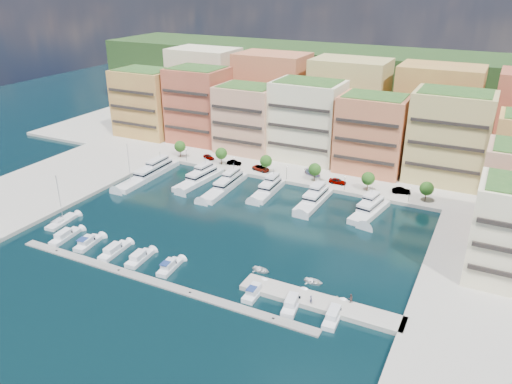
% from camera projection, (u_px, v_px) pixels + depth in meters
% --- Properties ---
extents(ground, '(400.00, 400.00, 0.00)m').
position_uv_depth(ground, '(237.00, 225.00, 124.97)').
color(ground, black).
rests_on(ground, ground).
extents(north_quay, '(220.00, 64.00, 2.00)m').
position_uv_depth(north_quay, '(321.00, 152.00, 175.74)').
color(north_quay, '#9E998E').
rests_on(north_quay, ground).
extents(east_quay, '(34.00, 76.00, 2.00)m').
position_uv_depth(east_quay, '(508.00, 311.00, 92.90)').
color(east_quay, '#9E998E').
rests_on(east_quay, ground).
extents(west_quay, '(34.00, 76.00, 2.00)m').
position_uv_depth(west_quay, '(35.00, 192.00, 143.93)').
color(west_quay, '#9E998E').
rests_on(west_quay, ground).
extents(hillside, '(240.00, 40.00, 58.00)m').
position_uv_depth(hillside, '(359.00, 120.00, 215.04)').
color(hillside, '#203516').
rests_on(hillside, ground).
extents(south_pontoon, '(72.00, 2.20, 0.35)m').
position_uv_depth(south_pontoon, '(153.00, 282.00, 101.64)').
color(south_pontoon, gray).
rests_on(south_pontoon, ground).
extents(finger_pier, '(32.00, 5.00, 2.00)m').
position_uv_depth(finger_pier, '(320.00, 305.00, 94.61)').
color(finger_pier, '#9E998E').
rests_on(finger_pier, ground).
extents(apartment_0, '(22.00, 16.50, 24.80)m').
position_uv_depth(apartment_0, '(146.00, 103.00, 187.74)').
color(apartment_0, gold).
rests_on(apartment_0, north_quay).
extents(apartment_1, '(20.00, 16.50, 26.80)m').
position_uv_depth(apartment_1, '(199.00, 105.00, 179.93)').
color(apartment_1, '#B95A3D').
rests_on(apartment_1, north_quay).
extents(apartment_2, '(20.00, 15.50, 22.80)m').
position_uv_depth(apartment_2, '(247.00, 119.00, 170.44)').
color(apartment_2, tan).
rests_on(apartment_2, north_quay).
extents(apartment_3, '(22.00, 16.50, 25.80)m').
position_uv_depth(apartment_3, '(307.00, 120.00, 162.84)').
color(apartment_3, '#F8EEC0').
rests_on(apartment_3, north_quay).
extents(apartment_4, '(20.00, 15.50, 23.80)m').
position_uv_depth(apartment_4, '(372.00, 134.00, 152.55)').
color(apartment_4, '#BD6947').
rests_on(apartment_4, north_quay).
extents(apartment_5, '(22.00, 16.50, 26.80)m').
position_uv_depth(apartment_5, '(449.00, 137.00, 144.53)').
color(apartment_5, tan).
rests_on(apartment_5, north_quay).
extents(backblock_0, '(26.00, 18.00, 30.00)m').
position_uv_depth(backblock_0, '(205.00, 86.00, 201.80)').
color(backblock_0, '#F8EEC0').
rests_on(backblock_0, north_quay).
extents(backblock_1, '(26.00, 18.00, 30.00)m').
position_uv_depth(backblock_1, '(272.00, 94.00, 189.45)').
color(backblock_1, '#BD6947').
rests_on(backblock_1, north_quay).
extents(backblock_2, '(26.00, 18.00, 30.00)m').
position_uv_depth(backblock_2, '(348.00, 102.00, 177.11)').
color(backblock_2, tan).
rests_on(backblock_2, north_quay).
extents(backblock_3, '(26.00, 18.00, 30.00)m').
position_uv_depth(backblock_3, '(436.00, 112.00, 164.76)').
color(backblock_3, gold).
rests_on(backblock_3, north_quay).
extents(tree_0, '(3.80, 3.80, 5.65)m').
position_uv_depth(tree_0, '(180.00, 146.00, 166.97)').
color(tree_0, '#473323').
rests_on(tree_0, north_quay).
extents(tree_1, '(3.80, 3.80, 5.65)m').
position_uv_depth(tree_1, '(221.00, 153.00, 160.38)').
color(tree_1, '#473323').
rests_on(tree_1, north_quay).
extents(tree_2, '(3.80, 3.80, 5.65)m').
position_uv_depth(tree_2, '(266.00, 161.00, 153.80)').
color(tree_2, '#473323').
rests_on(tree_2, north_quay).
extents(tree_3, '(3.80, 3.80, 5.65)m').
position_uv_depth(tree_3, '(315.00, 169.00, 147.21)').
color(tree_3, '#473323').
rests_on(tree_3, north_quay).
extents(tree_4, '(3.80, 3.80, 5.65)m').
position_uv_depth(tree_4, '(368.00, 179.00, 140.63)').
color(tree_4, '#473323').
rests_on(tree_4, north_quay).
extents(tree_5, '(3.80, 3.80, 5.65)m').
position_uv_depth(tree_5, '(427.00, 189.00, 134.04)').
color(tree_5, '#473323').
rests_on(tree_5, north_quay).
extents(lamppost_0, '(0.30, 0.30, 4.20)m').
position_uv_depth(lamppost_0, '(186.00, 153.00, 163.80)').
color(lamppost_0, black).
rests_on(lamppost_0, north_quay).
extents(lamppost_1, '(0.30, 0.30, 4.20)m').
position_uv_depth(lamppost_1, '(234.00, 161.00, 156.39)').
color(lamppost_1, black).
rests_on(lamppost_1, north_quay).
extents(lamppost_2, '(0.30, 0.30, 4.20)m').
position_uv_depth(lamppost_2, '(287.00, 170.00, 148.99)').
color(lamppost_2, black).
rests_on(lamppost_2, north_quay).
extents(lamppost_3, '(0.30, 0.30, 4.20)m').
position_uv_depth(lamppost_3, '(345.00, 181.00, 141.58)').
color(lamppost_3, black).
rests_on(lamppost_3, north_quay).
extents(lamppost_4, '(0.30, 0.30, 4.20)m').
position_uv_depth(lamppost_4, '(409.00, 192.00, 134.17)').
color(lamppost_4, black).
rests_on(lamppost_4, north_quay).
extents(yacht_0, '(4.98, 27.13, 7.30)m').
position_uv_depth(yacht_0, '(150.00, 173.00, 154.38)').
color(yacht_0, silver).
rests_on(yacht_0, ground).
extents(yacht_1, '(6.28, 20.18, 7.30)m').
position_uv_depth(yacht_1, '(200.00, 178.00, 150.47)').
color(yacht_1, silver).
rests_on(yacht_1, ground).
extents(yacht_2, '(5.09, 22.36, 7.30)m').
position_uv_depth(yacht_2, '(226.00, 185.00, 145.62)').
color(yacht_2, silver).
rests_on(yacht_2, ground).
extents(yacht_3, '(4.76, 16.07, 7.30)m').
position_uv_depth(yacht_3, '(269.00, 189.00, 142.87)').
color(yacht_3, silver).
rests_on(yacht_3, ground).
extents(yacht_4, '(5.24, 17.81, 7.30)m').
position_uv_depth(yacht_4, '(314.00, 199.00, 136.38)').
color(yacht_4, silver).
rests_on(yacht_4, ground).
extents(yacht_5, '(7.37, 17.21, 7.30)m').
position_uv_depth(yacht_5, '(370.00, 209.00, 130.42)').
color(yacht_5, silver).
rests_on(yacht_5, ground).
extents(cruiser_0, '(3.36, 8.94, 2.55)m').
position_uv_depth(cruiser_0, '(65.00, 237.00, 118.19)').
color(cruiser_0, silver).
rests_on(cruiser_0, ground).
extents(cruiser_1, '(3.68, 7.76, 2.66)m').
position_uv_depth(cruiser_1, '(88.00, 243.00, 115.23)').
color(cruiser_1, silver).
rests_on(cruiser_1, ground).
extents(cruiser_2, '(3.24, 8.86, 2.55)m').
position_uv_depth(cruiser_2, '(114.00, 251.00, 112.00)').
color(cruiser_2, silver).
rests_on(cruiser_2, ground).
extents(cruiser_3, '(3.21, 7.80, 2.55)m').
position_uv_depth(cruiser_3, '(139.00, 258.00, 109.08)').
color(cruiser_3, silver).
rests_on(cruiser_3, ground).
extents(cruiser_4, '(3.07, 7.41, 2.66)m').
position_uv_depth(cruiser_4, '(170.00, 267.00, 105.76)').
color(cruiser_4, silver).
rests_on(cruiser_4, ground).
extents(cruiser_7, '(2.53, 7.20, 2.66)m').
position_uv_depth(cruiser_7, '(254.00, 292.00, 97.44)').
color(cruiser_7, silver).
rests_on(cruiser_7, ground).
extents(cruiser_8, '(3.59, 8.48, 2.55)m').
position_uv_depth(cruiser_8, '(292.00, 303.00, 94.15)').
color(cruiser_8, silver).
rests_on(cruiser_8, ground).
extents(cruiser_9, '(2.89, 8.60, 2.55)m').
position_uv_depth(cruiser_9, '(334.00, 316.00, 90.78)').
color(cruiser_9, silver).
rests_on(cruiser_9, ground).
extents(sailboat_0, '(3.73, 9.47, 13.20)m').
position_uv_depth(sailboat_0, '(62.00, 222.00, 125.60)').
color(sailboat_0, silver).
rests_on(sailboat_0, ground).
extents(sailboat_2, '(2.88, 8.49, 13.20)m').
position_uv_depth(sailboat_2, '(130.00, 184.00, 148.31)').
color(sailboat_2, silver).
rests_on(sailboat_2, ground).
extents(tender_3, '(2.17, 2.05, 0.90)m').
position_uv_depth(tender_3, '(337.00, 298.00, 95.88)').
color(tender_3, beige).
rests_on(tender_3, ground).
extents(tender_1, '(1.67, 1.54, 0.74)m').
position_uv_depth(tender_1, '(317.00, 282.00, 100.87)').
color(tender_1, beige).
rests_on(tender_1, ground).
extents(tender_0, '(4.12, 3.11, 0.81)m').
position_uv_depth(tender_0, '(261.00, 270.00, 105.12)').
color(tender_0, silver).
rests_on(tender_0, ground).
extents(tender_2, '(3.97, 2.86, 0.82)m').
position_uv_depth(tender_2, '(314.00, 281.00, 101.15)').
color(tender_2, white).
rests_on(tender_2, ground).
extents(car_0, '(4.76, 3.26, 1.50)m').
position_uv_depth(car_0, '(209.00, 157.00, 166.34)').
color(car_0, gray).
rests_on(car_0, north_quay).
extents(car_1, '(4.83, 2.48, 1.52)m').
position_uv_depth(car_1, '(234.00, 163.00, 161.19)').
color(car_1, gray).
rests_on(car_1, north_quay).
extents(car_2, '(6.14, 3.78, 1.59)m').
position_uv_depth(car_2, '(261.00, 168.00, 156.31)').
color(car_2, gray).
rests_on(car_2, north_quay).
extents(car_3, '(5.76, 3.90, 1.55)m').
position_uv_depth(car_3, '(313.00, 173.00, 152.95)').
color(car_3, gray).
rests_on(car_3, north_quay).
extents(car_4, '(5.05, 2.10, 1.71)m').
position_uv_depth(car_4, '(338.00, 181.00, 146.53)').
color(car_4, gray).
rests_on(car_4, north_quay).
extents(car_5, '(5.38, 3.07, 1.68)m').
position_uv_depth(car_5, '(401.00, 191.00, 140.06)').
color(car_5, gray).
rests_on(car_5, north_quay).
extents(person_0, '(0.73, 0.73, 1.72)m').
position_uv_depth(person_0, '(311.00, 299.00, 93.14)').
color(person_0, '#232244').
rests_on(person_0, finger_pier).
extents(person_1, '(1.15, 1.11, 1.87)m').
position_uv_depth(person_1, '(351.00, 298.00, 93.30)').
color(person_1, '#503430').
rests_on(person_1, finger_pier).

